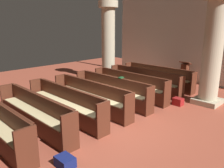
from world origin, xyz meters
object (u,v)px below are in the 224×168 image
pew_row_0 (158,76)px  hymn_book (121,78)px  pew_row_6 (34,111)px  pillar_aisle_side (213,48)px  pew_row_1 (144,80)px  kneeler_box_navy (65,162)px  pew_row_2 (129,84)px  kneeler_box_red (178,102)px  lectern (184,75)px  pew_row_3 (111,89)px  pillar_far_side (108,41)px  pew_row_5 (65,102)px  pew_row_4 (90,95)px

pew_row_0 → hymn_book: hymn_book is taller
pew_row_6 → pillar_aisle_side: (2.53, 5.27, 1.48)m
pew_row_1 → kneeler_box_navy: size_ratio=8.98×
pew_row_2 → kneeler_box_red: (1.88, 0.44, -0.36)m
pew_row_1 → pew_row_2: size_ratio=1.00×
pew_row_6 → lectern: (0.62, 7.21, -0.04)m
kneeler_box_red → kneeler_box_navy: size_ratio=0.87×
pew_row_0 → pillar_aisle_side: size_ratio=0.90×
pew_row_3 → pillar_far_side: bearing=137.3°
pillar_aisle_side → kneeler_box_red: size_ratio=11.38×
pillar_aisle_side → pew_row_5: bearing=-120.6°
pew_row_1 → kneeler_box_navy: bearing=-68.9°
lectern → kneeler_box_navy: (1.43, -7.63, -0.35)m
pew_row_5 → lectern: 6.26m
hymn_book → pew_row_5: bearing=-97.7°
pew_row_5 → kneeler_box_navy: (2.06, -1.40, -0.38)m
pew_row_1 → pew_row_4: (0.00, -2.95, 0.00)m
kneeler_box_red → pew_row_1: bearing=163.8°
kneeler_box_red → kneeler_box_navy: bearing=-87.9°
hymn_book → pillar_aisle_side: bearing=43.4°
pew_row_1 → pew_row_4: bearing=-90.0°
pew_row_3 → pillar_far_side: pillar_far_side is taller
pew_row_1 → kneeler_box_navy: (2.06, -5.34, -0.38)m
kneeler_box_navy → pew_row_4: bearing=130.7°
pew_row_6 → kneeler_box_navy: (2.06, -0.42, -0.38)m
pillar_far_side → pew_row_1: bearing=-7.5°
lectern → kneeler_box_navy: size_ratio=2.82×
pew_row_0 → pillar_aisle_side: bearing=-14.2°
pew_row_0 → pew_row_5: (0.00, -4.92, 0.00)m
hymn_book → kneeler_box_red: 2.16m
pew_row_0 → pillar_far_side: size_ratio=0.90×
kneeler_box_red → pew_row_3: bearing=-142.8°
pew_row_1 → pew_row_6: (0.00, -4.92, 0.00)m
lectern → pew_row_0: bearing=-115.5°
kneeler_box_red → pew_row_4: bearing=-127.9°
pew_row_2 → kneeler_box_navy: pew_row_2 is taller
pew_row_2 → pew_row_4: 1.97m
pew_row_5 → kneeler_box_red: size_ratio=10.29×
pew_row_6 → kneeler_box_navy: size_ratio=8.98×
pew_row_3 → kneeler_box_navy: bearing=-58.6°
pew_row_1 → kneeler_box_red: 1.99m
pew_row_5 → pew_row_6: (0.00, -0.98, 0.00)m
pew_row_1 → kneeler_box_red: size_ratio=10.29×
pew_row_5 → pew_row_6: size_ratio=1.00×
kneeler_box_red → kneeler_box_navy: kneeler_box_red is taller
pew_row_0 → hymn_book: bearing=-83.9°
pew_row_2 → kneeler_box_red: bearing=13.2°
kneeler_box_red → pew_row_0: bearing=140.8°
pillar_aisle_side → kneeler_box_red: pillar_aisle_side is taller
hymn_book → pew_row_1: bearing=99.4°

